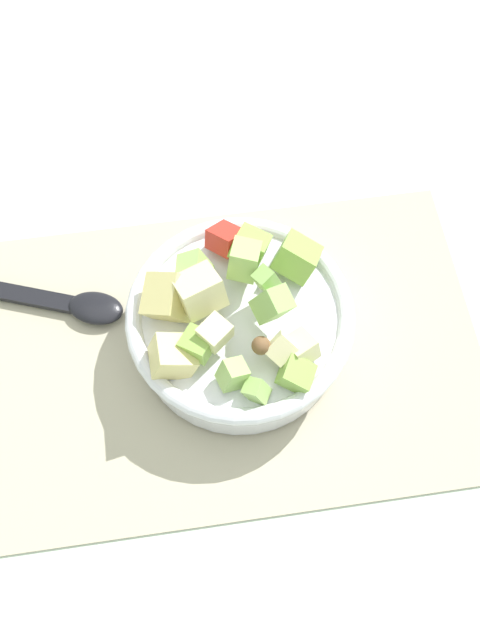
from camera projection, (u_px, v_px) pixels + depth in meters
The scene contains 4 objects.
ground_plane at pixel (226, 354), 0.71m from camera, with size 2.40×2.40×0.00m, color silver.
placemat at pixel (226, 353), 0.71m from camera, with size 0.50×0.33×0.01m, color #BCB299.
salad_bowl at pixel (239, 322), 0.68m from camera, with size 0.21×0.21×0.11m.
serving_spoon at pixel (49, 300), 0.73m from camera, with size 0.23×0.10×0.01m.
Camera 1 is at (-0.03, -0.28, 0.66)m, focal length 40.24 mm.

